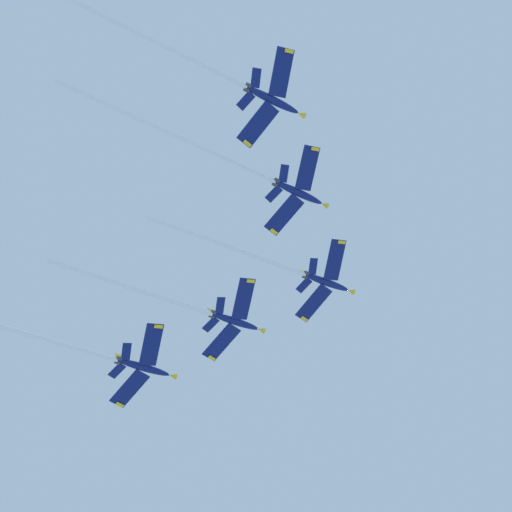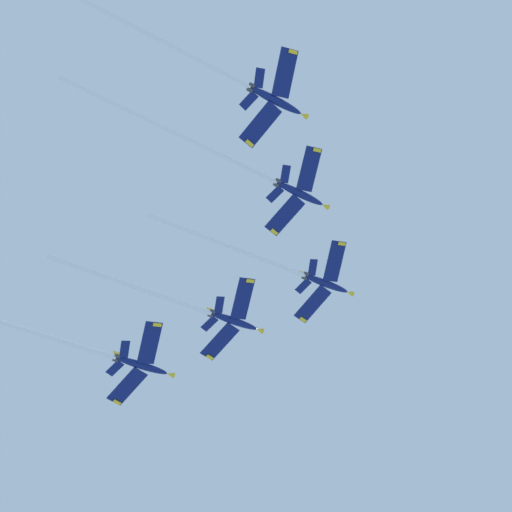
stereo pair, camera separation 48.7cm
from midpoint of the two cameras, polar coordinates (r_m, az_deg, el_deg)
The scene contains 5 objects.
jet_lead at distance 146.67m, azimuth 2.89°, elevation -1.21°, with size 43.49×25.64×20.74m.
jet_left_wing at distance 142.23m, azimuth -5.38°, elevation -4.16°, with size 40.93×25.70×21.46m.
jet_right_wing at distance 137.81m, azimuth 0.04°, elevation 6.83°, with size 50.37×29.89×23.85m.
jet_left_outer at distance 142.15m, azimuth -13.01°, elevation -7.71°, with size 43.83×27.27×21.19m.
jet_right_outer at distance 131.85m, azimuth -1.22°, elevation 14.03°, with size 44.12×25.94×21.61m.
Camera 2 is at (1.06, 15.46, 1.81)m, focal length 48.58 mm.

